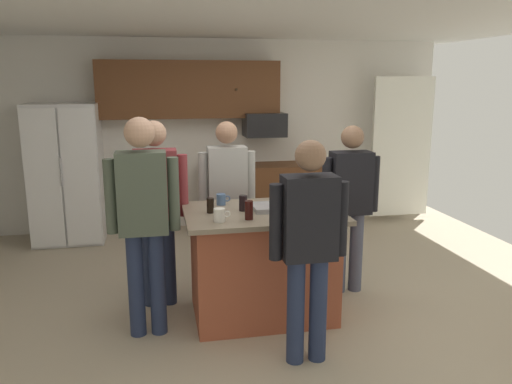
{
  "coord_description": "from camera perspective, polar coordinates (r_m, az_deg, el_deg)",
  "views": [
    {
      "loc": [
        -0.87,
        -4.27,
        2.03
      ],
      "look_at": [
        0.0,
        0.1,
        1.05
      ],
      "focal_mm": 35.29,
      "sensor_mm": 36.0,
      "label": 1
    }
  ],
  "objects": [
    {
      "name": "floor",
      "position": [
        4.81,
        0.19,
        -12.58
      ],
      "size": [
        7.04,
        7.04,
        0.0
      ],
      "primitive_type": "plane",
      "color": "#B7A88E",
      "rests_on": "ground"
    },
    {
      "name": "microwave_over_range",
      "position": [
        6.95,
        0.96,
        7.63
      ],
      "size": [
        0.56,
        0.4,
        0.32
      ],
      "primitive_type": "cube",
      "color": "black"
    },
    {
      "name": "glass_short_whisky",
      "position": [
        4.23,
        -5.2,
        -1.53
      ],
      "size": [
        0.06,
        0.06,
        0.13
      ],
      "color": "black",
      "rests_on": "kitchen_island"
    },
    {
      "name": "glass_dark_ale",
      "position": [
        4.28,
        -1.47,
        -1.27
      ],
      "size": [
        0.07,
        0.07,
        0.13
      ],
      "color": "black",
      "rests_on": "kitchen_island"
    },
    {
      "name": "mug_blue_stoneware",
      "position": [
        3.96,
        -4.14,
        -2.62
      ],
      "size": [
        0.13,
        0.09,
        0.11
      ],
      "color": "white",
      "rests_on": "kitchen_island"
    },
    {
      "name": "person_guest_by_door",
      "position": [
        4.88,
        10.6,
        -0.72
      ],
      "size": [
        0.57,
        0.22,
        1.63
      ],
      "rotation": [
        0.0,
        0.0,
        -2.79
      ],
      "color": "#4C5166",
      "rests_on": "ground"
    },
    {
      "name": "serving_tray",
      "position": [
        4.34,
        2.51,
        -1.7
      ],
      "size": [
        0.44,
        0.3,
        0.04
      ],
      "color": "#B7B7BC",
      "rests_on": "kitchen_island"
    },
    {
      "name": "kitchen_island",
      "position": [
        4.44,
        0.76,
        -8.01
      ],
      "size": [
        1.33,
        0.94,
        0.95
      ],
      "color": "#9E4C33",
      "rests_on": "ground"
    },
    {
      "name": "glass_stout_tall",
      "position": [
        4.01,
        -0.81,
        -2.07
      ],
      "size": [
        0.07,
        0.07,
        0.15
      ],
      "color": "black",
      "rests_on": "kitchen_island"
    },
    {
      "name": "person_guest_right",
      "position": [
        5.04,
        -3.28,
        0.03
      ],
      "size": [
        0.57,
        0.22,
        1.65
      ],
      "rotation": [
        0.0,
        0.0,
        -1.34
      ],
      "color": "#232D4C",
      "rests_on": "ground"
    },
    {
      "name": "refrigerator",
      "position": [
        6.84,
        -20.65,
        1.97
      ],
      "size": [
        0.86,
        0.76,
        1.77
      ],
      "color": "white",
      "rests_on": "ground"
    },
    {
      "name": "french_door_window_panel",
      "position": [
        7.57,
        16.13,
        4.88
      ],
      "size": [
        0.9,
        0.06,
        2.0
      ],
      "primitive_type": "cube",
      "color": "white",
      "rests_on": "ground"
    },
    {
      "name": "back_wall",
      "position": [
        7.16,
        -4.29,
        6.53
      ],
      "size": [
        6.4,
        0.1,
        2.6
      ],
      "primitive_type": "cube",
      "color": "white",
      "rests_on": "ground"
    },
    {
      "name": "ceiling",
      "position": [
        4.39,
        0.22,
        19.87
      ],
      "size": [
        7.04,
        7.04,
        0.0
      ],
      "primitive_type": "plane",
      "color": "white"
    },
    {
      "name": "cabinet_run_upper",
      "position": [
        6.88,
        -7.53,
        11.44
      ],
      "size": [
        2.4,
        0.38,
        0.75
      ],
      "color": "brown"
    },
    {
      "name": "person_guest_left",
      "position": [
        3.58,
        5.98,
        -5.26
      ],
      "size": [
        0.57,
        0.22,
        1.65
      ],
      "rotation": [
        0.0,
        0.0,
        1.76
      ],
      "color": "#232D4C",
      "rests_on": "ground"
    },
    {
      "name": "cabinet_run_lower",
      "position": [
        7.08,
        0.97,
        -0.47
      ],
      "size": [
        1.8,
        0.63,
        0.9
      ],
      "color": "brown",
      "rests_on": "ground"
    },
    {
      "name": "mug_ceramic_white",
      "position": [
        4.5,
        -3.95,
        -0.84
      ],
      "size": [
        0.13,
        0.08,
        0.1
      ],
      "color": "#4C6B99",
      "rests_on": "kitchen_island"
    },
    {
      "name": "person_elder_center",
      "position": [
        4.03,
        -12.66,
        -2.25
      ],
      "size": [
        0.57,
        0.23,
        1.77
      ],
      "rotation": [
        0.0,
        0.0,
        0.17
      ],
      "color": "#232D4C",
      "rests_on": "ground"
    },
    {
      "name": "person_host_foreground",
      "position": [
        4.58,
        -11.22,
        -1.02
      ],
      "size": [
        0.57,
        0.22,
        1.7
      ],
      "rotation": [
        0.0,
        0.0,
        -0.41
      ],
      "color": "#232D4C",
      "rests_on": "ground"
    },
    {
      "name": "glass_pilsner",
      "position": [
        4.07,
        4.54,
        -2.1
      ],
      "size": [
        0.06,
        0.06,
        0.12
      ],
      "color": "black",
      "rests_on": "kitchen_island"
    }
  ]
}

